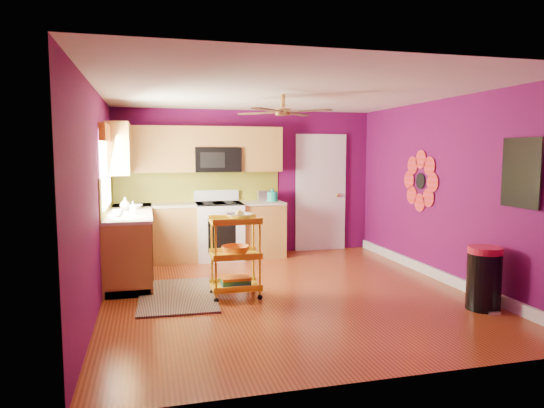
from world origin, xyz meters
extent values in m
plane|color=maroon|center=(0.00, 0.00, 0.00)|extent=(5.00, 5.00, 0.00)
cube|color=#5C0A4A|center=(0.00, 2.50, 1.25)|extent=(4.50, 0.04, 2.50)
cube|color=#5C0A4A|center=(0.00, -2.50, 1.25)|extent=(4.50, 0.04, 2.50)
cube|color=#5C0A4A|center=(-2.25, 0.00, 1.25)|extent=(0.04, 5.00, 2.50)
cube|color=#5C0A4A|center=(2.25, 0.00, 1.25)|extent=(0.04, 5.00, 2.50)
cube|color=silver|center=(0.00, 0.00, 2.50)|extent=(4.50, 5.00, 0.04)
cube|color=white|center=(2.22, 0.00, 0.07)|extent=(0.05, 4.90, 0.14)
cube|color=olive|center=(-1.95, 1.35, 0.45)|extent=(0.60, 2.30, 0.90)
cube|color=olive|center=(-0.85, 2.20, 0.45)|extent=(2.80, 0.60, 0.90)
cube|color=beige|center=(-1.95, 1.35, 0.92)|extent=(0.63, 2.30, 0.04)
cube|color=beige|center=(-0.85, 2.20, 0.92)|extent=(2.80, 0.63, 0.04)
cube|color=black|center=(-1.95, 1.35, 0.05)|extent=(0.54, 2.30, 0.10)
cube|color=black|center=(-0.85, 2.20, 0.05)|extent=(2.80, 0.54, 0.10)
cube|color=white|center=(-0.55, 2.17, 0.46)|extent=(0.76, 0.66, 0.92)
cube|color=black|center=(-0.55, 2.17, 0.93)|extent=(0.76, 0.62, 0.03)
cube|color=white|center=(-0.55, 2.45, 1.04)|extent=(0.76, 0.06, 0.18)
cube|color=black|center=(-0.55, 1.84, 0.45)|extent=(0.45, 0.02, 0.55)
cube|color=olive|center=(-1.59, 2.33, 1.83)|extent=(1.32, 0.33, 0.75)
cube|color=olive|center=(0.19, 2.33, 1.83)|extent=(0.72, 0.33, 0.75)
cube|color=olive|center=(-0.55, 2.33, 2.03)|extent=(0.76, 0.33, 0.34)
cube|color=olive|center=(-2.08, 1.85, 1.83)|extent=(0.33, 1.30, 0.75)
cube|color=black|center=(-0.55, 2.30, 1.65)|extent=(0.76, 0.38, 0.40)
cube|color=#666616|center=(-0.85, 2.49, 1.20)|extent=(2.80, 0.01, 0.51)
cube|color=#666616|center=(-2.24, 1.35, 1.20)|extent=(0.01, 2.30, 0.51)
cube|color=white|center=(-2.23, 1.05, 1.55)|extent=(0.03, 1.20, 1.00)
cube|color=orange|center=(-2.20, 1.05, 2.02)|extent=(0.08, 1.35, 0.22)
cube|color=white|center=(1.35, 2.48, 1.02)|extent=(0.85, 0.04, 2.05)
cube|color=white|center=(1.35, 2.46, 1.02)|extent=(0.95, 0.02, 2.15)
sphere|color=#BF8C3F|center=(1.67, 2.42, 1.00)|extent=(0.07, 0.07, 0.07)
cylinder|color=black|center=(2.23, 0.60, 1.35)|extent=(0.01, 0.24, 0.24)
cube|color=teal|center=(2.23, -1.40, 1.55)|extent=(0.03, 0.52, 0.72)
cube|color=black|center=(2.21, -1.40, 1.55)|extent=(0.01, 0.56, 0.76)
cylinder|color=#BF8C3F|center=(0.00, 0.20, 2.42)|extent=(0.06, 0.06, 0.16)
cylinder|color=#BF8C3F|center=(0.00, 0.20, 2.28)|extent=(0.20, 0.20, 0.08)
cube|color=#4C2D19|center=(0.27, 0.47, 2.28)|extent=(0.47, 0.47, 0.01)
cube|color=#4C2D19|center=(-0.27, 0.47, 2.28)|extent=(0.47, 0.47, 0.01)
cube|color=#4C2D19|center=(-0.27, -0.07, 2.28)|extent=(0.47, 0.47, 0.01)
cube|color=#4C2D19|center=(0.27, -0.07, 2.28)|extent=(0.47, 0.47, 0.01)
cube|color=black|center=(-1.37, 0.15, 0.01)|extent=(0.98, 1.53, 0.02)
cylinder|color=yellow|center=(-0.94, -0.24, 0.50)|extent=(0.03, 0.03, 0.92)
cylinder|color=yellow|center=(-0.41, -0.25, 0.50)|extent=(0.03, 0.03, 0.92)
cylinder|color=yellow|center=(-0.93, 0.12, 0.50)|extent=(0.03, 0.03, 0.92)
cylinder|color=yellow|center=(-0.41, 0.12, 0.50)|extent=(0.03, 0.03, 0.92)
sphere|color=black|center=(-0.94, -0.24, 0.03)|extent=(0.06, 0.06, 0.06)
sphere|color=black|center=(-0.41, -0.25, 0.03)|extent=(0.06, 0.06, 0.06)
sphere|color=black|center=(-0.93, 0.12, 0.03)|extent=(0.06, 0.06, 0.06)
sphere|color=black|center=(-0.41, 0.12, 0.03)|extent=(0.06, 0.06, 0.06)
cube|color=yellow|center=(-0.67, -0.06, 0.94)|extent=(0.59, 0.43, 0.03)
cube|color=yellow|center=(-0.67, -0.06, 0.52)|extent=(0.59, 0.43, 0.03)
cube|color=yellow|center=(-0.67, -0.06, 0.13)|extent=(0.59, 0.43, 0.03)
imported|color=beige|center=(-0.62, -0.06, 0.99)|extent=(0.33, 0.33, 0.08)
sphere|color=yellow|center=(-0.62, -0.06, 1.02)|extent=(0.11, 0.11, 0.11)
imported|color=orange|center=(-0.67, -0.06, 0.59)|extent=(0.34, 0.34, 0.11)
cube|color=navy|center=(-0.67, -0.06, 0.17)|extent=(0.35, 0.26, 0.04)
cube|color=#267233|center=(-0.67, -0.06, 0.21)|extent=(0.35, 0.26, 0.04)
cube|color=orange|center=(-0.67, -0.06, 0.24)|extent=(0.35, 0.26, 0.03)
cylinder|color=black|center=(1.96, -1.22, 0.32)|extent=(0.42, 0.42, 0.64)
cylinder|color=#B81A35|center=(1.96, -1.22, 0.68)|extent=(0.37, 0.37, 0.07)
cube|color=beige|center=(1.96, -1.40, 0.02)|extent=(0.14, 0.08, 0.03)
cylinder|color=#139383|center=(0.39, 2.24, 1.02)|extent=(0.18, 0.18, 0.16)
sphere|color=#139383|center=(0.39, 2.24, 1.12)|extent=(0.06, 0.06, 0.06)
cube|color=beige|center=(0.25, 2.30, 1.03)|extent=(0.22, 0.15, 0.18)
imported|color=#EA3F72|center=(-1.88, 0.90, 1.03)|extent=(0.08, 0.09, 0.19)
imported|color=white|center=(-2.01, 1.53, 1.03)|extent=(0.14, 0.14, 0.19)
imported|color=white|center=(-1.88, 1.71, 0.97)|extent=(0.23, 0.23, 0.06)
imported|color=white|center=(-2.07, 0.71, 0.99)|extent=(0.13, 0.13, 0.10)
camera|label=1|loc=(-1.68, -5.79, 1.76)|focal=32.00mm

